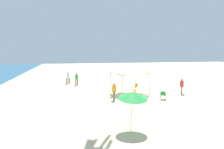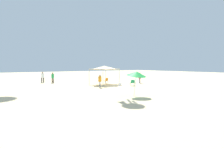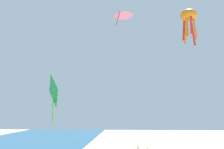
# 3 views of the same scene
# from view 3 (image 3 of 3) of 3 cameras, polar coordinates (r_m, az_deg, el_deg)

# --- Properties ---
(kite_octopus_orange) EXTENTS (1.59, 1.59, 3.53)m
(kite_octopus_orange) POSITION_cam_3_polar(r_m,az_deg,el_deg) (24.48, 18.07, 13.07)
(kite_octopus_orange) COLOR orange
(kite_delta_pink) EXTENTS (3.98, 3.99, 2.31)m
(kite_delta_pink) POSITION_cam_3_polar(r_m,az_deg,el_deg) (35.69, 2.74, 14.41)
(kite_delta_pink) COLOR pink
(kite_diamond_green) EXTENTS (3.15, 2.01, 5.22)m
(kite_diamond_green) POSITION_cam_3_polar(r_m,az_deg,el_deg) (26.32, -13.96, -4.23)
(kite_diamond_green) COLOR green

